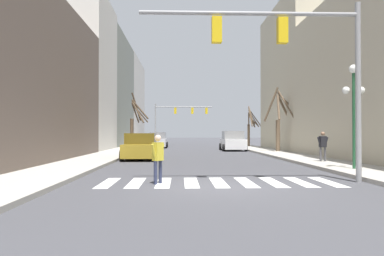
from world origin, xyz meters
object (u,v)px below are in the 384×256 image
street_tree_left_mid (135,122)px  street_tree_right_far (250,128)px  street_lamp_right_corner (354,95)px  street_tree_left_near (250,129)px  street_tree_left_far (280,119)px  traffic_signal_far (178,114)px  traffic_signal_near (293,50)px  car_parked_left_near (141,147)px  car_parked_left_far (233,142)px  pedestrian_crossing_street (323,144)px  car_parked_left_mid (158,141)px  pedestrian_on_left_sidewalk (158,155)px

street_tree_left_mid → street_tree_right_far: size_ratio=1.23×
street_lamp_right_corner → street_tree_left_mid: 25.54m
street_tree_left_near → street_tree_left_far: bearing=-89.5°
traffic_signal_far → street_lamp_right_corner: traffic_signal_far is taller
street_tree_left_mid → street_tree_right_far: (12.42, 3.95, -0.54)m
traffic_signal_near → car_parked_left_near: size_ratio=1.69×
car_parked_left_far → street_tree_left_near: street_tree_left_near is taller
traffic_signal_far → car_parked_left_far: (5.18, -17.10, -3.40)m
street_tree_right_far → street_tree_left_mid: bearing=-162.4°
street_tree_left_near → street_tree_left_mid: bearing=-160.2°
pedestrian_crossing_street → street_tree_right_far: 22.62m
traffic_signal_far → street_tree_right_far: 12.79m
street_lamp_right_corner → car_parked_left_mid: street_lamp_right_corner is taller
pedestrian_crossing_street → street_tree_left_far: street_tree_left_far is taller
car_parked_left_mid → street_tree_left_mid: street_tree_left_mid is taller
traffic_signal_far → car_parked_left_mid: (-2.12, -10.07, -3.44)m
pedestrian_crossing_street → pedestrian_on_left_sidewalk: (-8.16, -7.28, -0.14)m
pedestrian_crossing_street → car_parked_left_mid: bearing=100.1°
traffic_signal_far → car_parked_left_far: traffic_signal_far is taller
car_parked_left_far → traffic_signal_near: bearing=176.9°
traffic_signal_far → pedestrian_on_left_sidewalk: bearing=-90.6°
street_lamp_right_corner → pedestrian_crossing_street: 4.56m
traffic_signal_near → street_tree_left_far: size_ratio=1.39×
traffic_signal_near → street_lamp_right_corner: size_ratio=1.69×
car_parked_left_near → street_tree_left_mid: (-2.18, 14.87, 1.94)m
traffic_signal_near → pedestrian_crossing_street: bearing=62.3°
traffic_signal_far → street_tree_left_mid: size_ratio=1.41×
traffic_signal_near → car_parked_left_near: 13.01m
pedestrian_crossing_street → street_tree_left_mid: size_ratio=0.28×
pedestrian_crossing_street → street_tree_left_far: size_ratio=0.30×
street_lamp_right_corner → street_tree_right_far: 26.64m
car_parked_left_far → street_tree_left_mid: size_ratio=0.78×
traffic_signal_near → street_tree_right_far: (4.17, 29.75, -2.19)m
street_lamp_right_corner → street_tree_right_far: size_ratio=0.95×
traffic_signal_near → street_tree_left_far: traffic_signal_near is taller
car_parked_left_far → pedestrian_crossing_street: car_parked_left_far is taller
traffic_signal_near → street_tree_left_near: bearing=81.8°
car_parked_left_near → traffic_signal_near: bearing=-151.0°
car_parked_left_far → street_lamp_right_corner: bearing=-173.2°
street_tree_left_near → car_parked_left_near: bearing=-118.3°
car_parked_left_near → pedestrian_crossing_street: pedestrian_crossing_street is taller
car_parked_left_mid → traffic_signal_far: bearing=-11.9°
traffic_signal_far → car_parked_left_far: 18.19m
traffic_signal_near → traffic_signal_far: size_ratio=0.92×
car_parked_left_mid → car_parked_left_near: (0.03, -18.38, -0.04)m
street_tree_left_mid → street_tree_right_far: street_tree_left_mid is taller
traffic_signal_near → car_parked_left_mid: 30.15m
car_parked_left_near → street_tree_right_far: bearing=-28.6°
street_lamp_right_corner → street_tree_left_mid: street_tree_left_mid is taller
car_parked_left_near → street_tree_right_far: 21.46m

